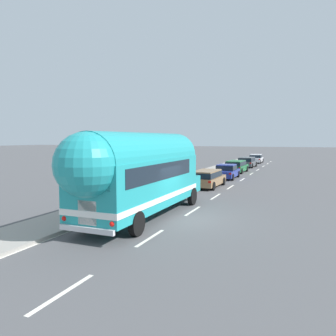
% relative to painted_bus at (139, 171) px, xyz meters
% --- Properties ---
extents(ground_plane, '(300.00, 300.00, 0.00)m').
position_rel_painted_bus_xyz_m(ground_plane, '(1.76, 0.91, -2.30)').
color(ground_plane, '#4C4C4F').
extents(lane_markings, '(3.64, 80.00, 0.01)m').
position_rel_painted_bus_xyz_m(lane_markings, '(-0.71, 13.69, -2.30)').
color(lane_markings, silver).
rests_on(lane_markings, ground).
extents(sidewalk_slab, '(2.65, 90.00, 0.15)m').
position_rel_painted_bus_xyz_m(sidewalk_slab, '(-3.07, 10.91, -2.23)').
color(sidewalk_slab, gray).
rests_on(sidewalk_slab, ground).
extents(painted_bus, '(2.65, 11.34, 4.12)m').
position_rel_painted_bus_xyz_m(painted_bus, '(0.00, 0.00, 0.00)').
color(painted_bus, teal).
rests_on(painted_bus, ground).
extents(car_lead, '(1.95, 4.54, 1.37)m').
position_rel_painted_bus_xyz_m(car_lead, '(0.10, 11.44, -1.51)').
color(car_lead, olive).
rests_on(car_lead, ground).
extents(car_second, '(1.93, 4.35, 1.37)m').
position_rel_painted_bus_xyz_m(car_second, '(0.19, 17.87, -1.57)').
color(car_second, navy).
rests_on(car_second, ground).
extents(car_third, '(2.02, 4.57, 1.37)m').
position_rel_painted_bus_xyz_m(car_third, '(-0.05, 23.89, -1.51)').
color(car_third, '#196633').
rests_on(car_third, ground).
extents(car_fourth, '(2.10, 4.30, 1.37)m').
position_rel_painted_bus_xyz_m(car_fourth, '(-0.08, 31.57, -1.51)').
color(car_fourth, '#474C51').
rests_on(car_fourth, ground).
extents(car_fifth, '(2.00, 4.62, 1.37)m').
position_rel_painted_bus_xyz_m(car_fifth, '(-0.14, 40.38, -1.56)').
color(car_fifth, white).
rests_on(car_fifth, ground).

